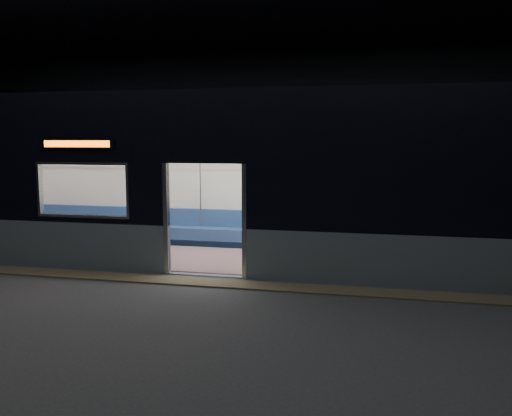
% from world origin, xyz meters
% --- Properties ---
extents(station_floor, '(24.00, 14.00, 0.01)m').
position_xyz_m(station_floor, '(0.00, 0.00, -0.01)').
color(station_floor, '#47494C').
rests_on(station_floor, ground).
extents(station_envelope, '(24.00, 14.00, 5.00)m').
position_xyz_m(station_envelope, '(0.00, 0.00, 3.66)').
color(station_envelope, black).
rests_on(station_envelope, station_floor).
extents(tactile_strip, '(22.80, 0.50, 0.03)m').
position_xyz_m(tactile_strip, '(0.00, 0.55, 0.01)').
color(tactile_strip, '#8C7F59').
rests_on(tactile_strip, station_floor).
extents(metro_car, '(18.00, 3.04, 3.35)m').
position_xyz_m(metro_car, '(-0.00, 2.54, 1.85)').
color(metro_car, gray).
rests_on(metro_car, station_floor).
extents(passenger, '(0.43, 0.73, 1.41)m').
position_xyz_m(passenger, '(1.27, 3.55, 0.82)').
color(passenger, black).
rests_on(passenger, metro_car).
extents(handbag, '(0.27, 0.24, 0.13)m').
position_xyz_m(handbag, '(1.28, 3.31, 0.68)').
color(handbag, black).
rests_on(handbag, passenger).
extents(transit_map, '(1.10, 0.03, 0.71)m').
position_xyz_m(transit_map, '(2.79, 3.85, 1.51)').
color(transit_map, white).
rests_on(transit_map, metro_car).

